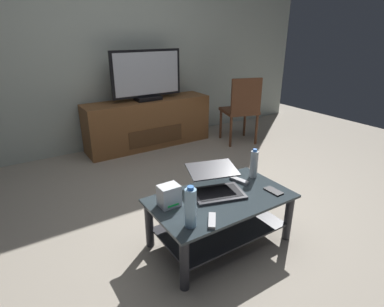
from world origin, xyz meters
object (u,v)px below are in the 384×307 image
at_px(cell_phone, 273,191).
at_px(tv_remote, 239,180).
at_px(coffee_table, 220,212).
at_px(television, 147,76).
at_px(media_cabinet, 149,123).
at_px(laptop, 216,184).
at_px(water_bottle_near, 254,164).
at_px(water_bottle_far, 191,208).
at_px(soundbar_remote, 212,221).
at_px(dining_chair, 242,107).
at_px(router_box, 169,196).

relative_size(cell_phone, tv_remote, 0.88).
relative_size(coffee_table, television, 1.07).
distance_m(media_cabinet, television, 0.62).
bearing_deg(laptop, tv_remote, 5.18).
height_order(coffee_table, laptop, laptop).
distance_m(laptop, water_bottle_near, 0.40).
height_order(television, water_bottle_near, television).
distance_m(coffee_table, laptop, 0.21).
bearing_deg(water_bottle_far, television, 70.35).
distance_m(laptop, soundbar_remote, 0.40).
bearing_deg(cell_phone, tv_remote, 110.31).
height_order(water_bottle_far, tv_remote, water_bottle_far).
bearing_deg(dining_chair, tv_remote, -131.67).
height_order(laptop, water_bottle_far, water_bottle_far).
bearing_deg(media_cabinet, soundbar_remote, -106.33).
xyz_separation_m(coffee_table, dining_chair, (1.58, 1.59, 0.25)).
bearing_deg(router_box, laptop, -1.48).
xyz_separation_m(dining_chair, cell_phone, (-1.21, -1.73, -0.12)).
distance_m(router_box, cell_phone, 0.78).
bearing_deg(tv_remote, router_box, 167.12).
xyz_separation_m(laptop, cell_phone, (0.35, -0.24, -0.06)).
bearing_deg(cell_phone, television, 86.00).
relative_size(router_box, water_bottle_far, 0.56).
bearing_deg(media_cabinet, laptop, -102.08).
distance_m(coffee_table, cell_phone, 0.42).
bearing_deg(media_cabinet, cell_phone, -92.34).
distance_m(dining_chair, water_bottle_far, 2.63).
height_order(router_box, soundbar_remote, router_box).
relative_size(media_cabinet, laptop, 3.62).
bearing_deg(water_bottle_near, router_box, -178.70).
bearing_deg(router_box, cell_phone, -18.58).
relative_size(television, cell_phone, 6.75).
bearing_deg(television, router_box, -111.92).
relative_size(water_bottle_far, soundbar_remote, 1.69).
distance_m(television, soundbar_remote, 2.55).
bearing_deg(water_bottle_far, cell_phone, 2.21).
relative_size(dining_chair, laptop, 1.96).
bearing_deg(dining_chair, cell_phone, -124.81).
bearing_deg(coffee_table, water_bottle_near, 16.06).
bearing_deg(router_box, dining_chair, 37.38).
bearing_deg(tv_remote, coffee_table, -170.83).
distance_m(water_bottle_near, soundbar_remote, 0.74).
xyz_separation_m(cell_phone, tv_remote, (-0.11, 0.26, 0.01)).
bearing_deg(soundbar_remote, tv_remote, 70.33).
xyz_separation_m(router_box, cell_phone, (0.74, -0.25, -0.07)).
relative_size(water_bottle_near, tv_remote, 1.50).
relative_size(dining_chair, router_box, 6.09).
height_order(cell_phone, soundbar_remote, soundbar_remote).
distance_m(dining_chair, tv_remote, 1.98).
relative_size(television, router_box, 6.27).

